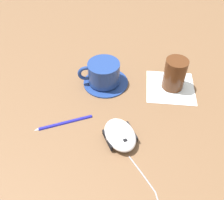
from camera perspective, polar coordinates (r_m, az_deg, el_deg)
name	(u,v)px	position (r m, az deg, el deg)	size (l,w,h in m)	color
ground_plane	(135,99)	(0.68, 5.19, 0.25)	(3.00, 3.00, 0.00)	brown
saucer	(106,82)	(0.72, -1.43, 4.17)	(0.13, 0.13, 0.01)	navy
coffee_cup	(103,73)	(0.70, -2.05, 6.28)	(0.11, 0.09, 0.06)	navy
computer_mouse	(120,135)	(0.58, 1.80, -7.92)	(0.11, 0.12, 0.03)	silver
napkin_under_glass	(170,87)	(0.73, 13.19, 2.87)	(0.13, 0.13, 0.00)	white
drinking_glass	(175,74)	(0.70, 14.13, 5.81)	(0.06, 0.06, 0.09)	#4C2814
pen	(64,122)	(0.63, -10.99, -4.99)	(0.12, 0.09, 0.01)	navy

